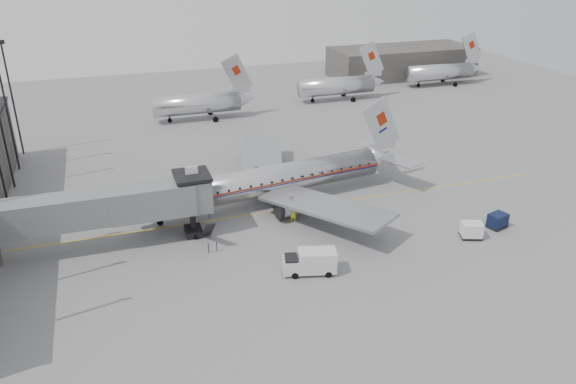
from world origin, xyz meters
name	(u,v)px	position (x,y,z in m)	size (l,w,h in m)	color
ground	(294,236)	(0.00, 0.00, 0.00)	(160.00, 160.00, 0.00)	slate
hangar	(401,62)	(45.00, 60.00, 3.00)	(30.00, 12.00, 6.00)	#3A3735
apron_line	(302,207)	(3.00, 6.00, 0.01)	(0.15, 60.00, 0.01)	gold
jet_bridge	(112,207)	(-16.66, 3.67, 4.18)	(21.00, 6.20, 7.10)	slate
distant_aircraft_near	(198,103)	(-1.79, 42.00, 2.73)	(16.39, 3.20, 10.26)	silver
distant_aircraft_mid	(337,85)	(24.21, 46.00, 2.73)	(16.39, 3.20, 10.26)	silver
distant_aircraft_far	(440,71)	(48.21, 50.00, 2.73)	(16.39, 3.20, 10.26)	silver
airliner	(274,180)	(0.66, 8.41, 2.64)	(33.11, 30.49, 10.50)	silver
service_van	(310,262)	(-0.77, -6.71, 1.16)	(4.98, 2.90, 2.20)	silver
baggage_cart_navy	(498,220)	(20.32, -4.80, 0.81)	(2.28, 1.97, 1.52)	black
baggage_cart_white	(472,230)	(16.52, -5.77, 0.85)	(2.46, 2.17, 1.61)	silver
ramp_worker	(294,213)	(1.04, 3.00, 0.99)	(0.72, 0.47, 1.97)	yellow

